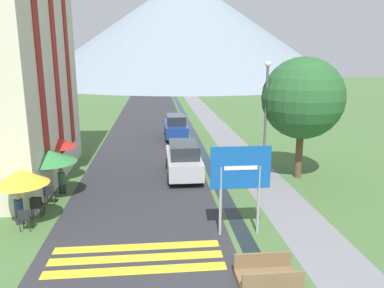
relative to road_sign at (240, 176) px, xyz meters
The scene contains 22 objects.
ground_plane 15.21m from the road_sign, 94.04° to the left, with size 160.00×160.00×0.00m, color #476B38.
road 25.37m from the road_sign, 98.10° to the left, with size 6.40×60.00×0.01m.
footpath 25.24m from the road_sign, 84.21° to the left, with size 2.20×60.00×0.01m.
drainage_channel 25.12m from the road_sign, 89.68° to the left, with size 0.60×60.00×0.00m.
crosswalk_marking 4.38m from the road_sign, 159.50° to the right, with size 5.44×1.84×0.01m.
mountain_distant 84.22m from the road_sign, 86.69° to the left, with size 74.55×74.55×24.96m.
road_sign is the anchor object (origin of this frame).
footbridge 3.60m from the road_sign, 87.37° to the right, with size 1.70×1.10×0.65m.
parked_car_near 7.09m from the road_sign, 102.08° to the left, with size 1.80×4.43×1.82m.
parked_car_far 16.27m from the road_sign, 94.74° to the left, with size 1.73×4.31×1.82m.
cafe_chair_near_left 8.03m from the road_sign, 164.66° to the left, with size 0.40×0.40×0.85m.
cafe_chair_middle 8.39m from the road_sign, 154.94° to the left, with size 0.40×0.40×0.85m.
cafe_chair_near_right 8.06m from the road_sign, 163.55° to the left, with size 0.40×0.40×0.85m.
cafe_chair_nearest 7.88m from the road_sign, behind, with size 0.40×0.40×0.85m.
cafe_umbrella_front_yellow 7.90m from the road_sign, 169.88° to the left, with size 1.95×1.95×2.20m.
cafe_umbrella_middle_green 8.58m from the road_sign, 150.87° to the left, with size 2.28×2.28×2.20m.
cafe_umbrella_rear_red 10.18m from the road_sign, 140.14° to the left, with size 1.94×1.94×2.29m.
person_seated_far 8.32m from the road_sign, 169.10° to the left, with size 0.32×0.32×1.21m.
person_standing_terrace 8.50m from the road_sign, 161.25° to the left, with size 0.32×0.32×1.68m.
person_seated_near 8.78m from the road_sign, 146.69° to the left, with size 0.32×0.32×1.21m.
streetlamp 6.46m from the road_sign, 66.28° to the left, with size 0.28×0.28×5.95m.
tree_by_path 7.73m from the road_sign, 53.33° to the left, with size 4.09×4.09×6.18m.
Camera 1 is at (-1.80, -7.08, 6.20)m, focal length 35.00 mm.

